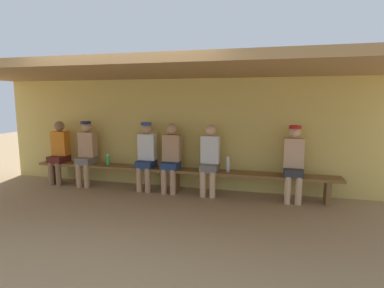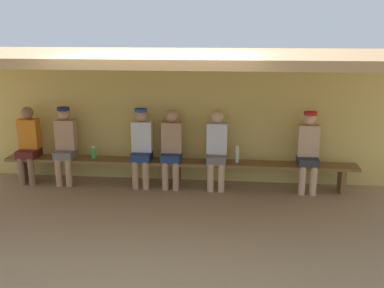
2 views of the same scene
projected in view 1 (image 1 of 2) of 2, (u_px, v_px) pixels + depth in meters
ground_plane at (145, 222)px, 4.50m from camera, size 24.00×24.00×0.00m
back_wall at (182, 134)px, 6.25m from camera, size 8.00×0.20×2.20m
dugout_roof at (159, 70)px, 4.84m from camera, size 8.00×2.80×0.12m
bench at (176, 172)px, 5.92m from camera, size 6.00×0.36×0.46m
player_in_white at (294, 160)px, 5.35m from camera, size 0.34×0.42×1.34m
player_leftmost at (171, 155)px, 5.90m from camera, size 0.34×0.42×1.34m
player_in_blue at (146, 153)px, 6.02m from camera, size 0.34×0.42×1.34m
player_rightmost at (210, 157)px, 5.71m from camera, size 0.34×0.42×1.34m
player_near_post at (87, 150)px, 6.35m from camera, size 0.34×0.42×1.34m
player_with_sunglasses at (59, 150)px, 6.52m from camera, size 0.34×0.42×1.34m
water_bottle_orange at (108, 160)px, 6.26m from camera, size 0.07×0.07×0.22m
water_bottle_clear at (228, 164)px, 5.67m from camera, size 0.06×0.06×0.28m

